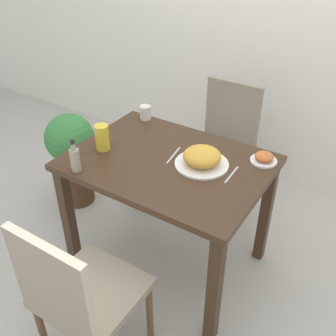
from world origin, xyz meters
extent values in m
plane|color=#B7B2A8|center=(0.00, 0.00, 0.00)|extent=(16.00, 16.00, 0.00)
cube|color=white|center=(0.00, 1.31, 1.30)|extent=(8.00, 0.05, 2.60)
cube|color=#3D2819|center=(0.00, 0.00, 0.73)|extent=(1.05, 0.77, 0.04)
cube|color=#3D2819|center=(-0.48, -0.34, 0.36)|extent=(0.06, 0.06, 0.71)
cube|color=#3D2819|center=(0.48, -0.34, 0.36)|extent=(0.06, 0.06, 0.71)
cube|color=#3D2819|center=(-0.48, 0.34, 0.36)|extent=(0.06, 0.06, 0.71)
cube|color=#3D2819|center=(0.48, 0.34, 0.36)|extent=(0.06, 0.06, 0.71)
cube|color=gray|center=(0.05, -0.70, 0.44)|extent=(0.42, 0.42, 0.04)
cube|color=gray|center=(0.05, -0.90, 0.68)|extent=(0.40, 0.04, 0.44)
cylinder|color=brown|center=(0.23, -0.52, 0.21)|extent=(0.03, 0.03, 0.42)
cylinder|color=brown|center=(-0.13, -0.52, 0.21)|extent=(0.03, 0.03, 0.42)
cylinder|color=brown|center=(-0.13, -0.88, 0.21)|extent=(0.03, 0.03, 0.42)
cube|color=gray|center=(-0.01, 0.67, 0.44)|extent=(0.42, 0.42, 0.04)
cube|color=gray|center=(-0.01, 0.86, 0.68)|extent=(0.40, 0.04, 0.44)
cylinder|color=brown|center=(-0.19, 0.49, 0.21)|extent=(0.03, 0.03, 0.42)
cylinder|color=brown|center=(0.17, 0.49, 0.21)|extent=(0.03, 0.03, 0.42)
cylinder|color=brown|center=(-0.19, 0.85, 0.21)|extent=(0.03, 0.03, 0.42)
cylinder|color=brown|center=(0.17, 0.85, 0.21)|extent=(0.03, 0.03, 0.42)
cylinder|color=white|center=(0.17, 0.06, 0.76)|extent=(0.29, 0.29, 0.01)
ellipsoid|color=gold|center=(0.17, 0.06, 0.80)|extent=(0.20, 0.20, 0.09)
cylinder|color=white|center=(0.44, 0.26, 0.76)|extent=(0.14, 0.14, 0.01)
ellipsoid|color=#CC6633|center=(0.44, 0.26, 0.78)|extent=(0.10, 0.10, 0.04)
cylinder|color=silver|center=(-0.39, 0.34, 0.79)|extent=(0.07, 0.07, 0.09)
cylinder|color=gold|center=(-0.37, -0.10, 0.82)|extent=(0.08, 0.08, 0.15)
cylinder|color=gray|center=(-0.35, -0.33, 0.81)|extent=(0.05, 0.05, 0.12)
cylinder|color=gray|center=(-0.35, -0.33, 0.89)|extent=(0.02, 0.02, 0.03)
sphere|color=black|center=(-0.35, -0.33, 0.92)|extent=(0.03, 0.03, 0.03)
cube|color=silver|center=(0.00, 0.06, 0.75)|extent=(0.04, 0.18, 0.00)
cube|color=silver|center=(0.35, 0.06, 0.75)|extent=(0.01, 0.17, 0.00)
cylinder|color=#51331E|center=(-0.91, 0.15, 0.13)|extent=(0.24, 0.24, 0.26)
cylinder|color=brown|center=(-0.91, 0.15, 0.31)|extent=(0.04, 0.04, 0.10)
sphere|color=#387F3D|center=(-0.91, 0.15, 0.54)|extent=(0.35, 0.35, 0.35)
camera|label=1|loc=(0.95, -1.49, 1.89)|focal=42.00mm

